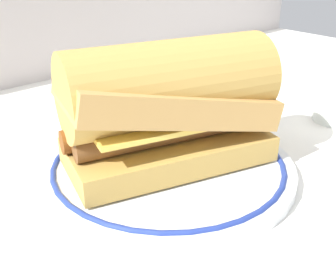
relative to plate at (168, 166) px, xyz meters
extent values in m
plane|color=white|center=(0.00, -0.01, -0.01)|extent=(1.50, 1.50, 0.00)
cylinder|color=white|center=(0.00, 0.00, 0.00)|extent=(0.27, 0.27, 0.01)
torus|color=navy|center=(0.00, 0.00, 0.00)|extent=(0.25, 0.25, 0.01)
cube|color=tan|center=(0.00, 0.00, 0.02)|extent=(0.23, 0.15, 0.03)
cylinder|color=brown|center=(0.00, -0.01, 0.04)|extent=(0.21, 0.08, 0.02)
cylinder|color=brown|center=(0.00, 0.01, 0.04)|extent=(0.21, 0.08, 0.02)
cube|color=#EFC64C|center=(0.00, 0.00, 0.06)|extent=(0.19, 0.14, 0.01)
cube|color=tan|center=(0.00, 0.00, 0.08)|extent=(0.23, 0.15, 0.07)
cylinder|color=#BB9247|center=(0.00, 0.00, 0.09)|extent=(0.22, 0.14, 0.08)
camera|label=1|loc=(-0.27, -0.30, 0.22)|focal=45.64mm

